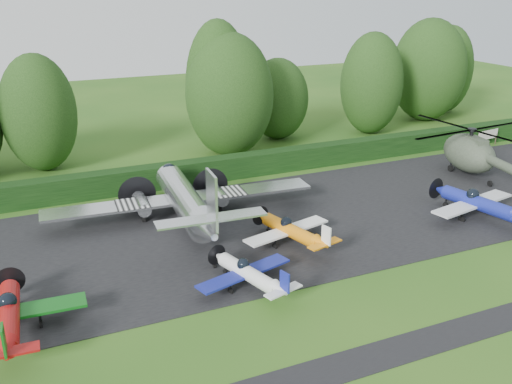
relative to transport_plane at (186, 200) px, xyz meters
name	(u,v)px	position (x,y,z in m)	size (l,w,h in m)	color
ground	(314,297)	(3.51, -12.84, -1.80)	(160.00, 160.00, 0.00)	#265618
apron	(246,229)	(3.51, -2.84, -1.79)	(70.00, 18.00, 0.01)	black
taxiway_verge	(376,357)	(3.51, -18.84, -1.79)	(70.00, 2.00, 0.00)	black
hedgerow	(197,182)	(3.51, 8.16, -1.80)	(90.00, 1.60, 2.00)	black
transport_plane	(186,200)	(0.00, 0.00, 0.00)	(20.10, 15.41, 6.44)	silver
light_plane_red	(9,315)	(-12.27, -10.00, -0.60)	(7.50, 7.88, 2.88)	#980E0E
light_plane_white	(249,273)	(0.47, -10.53, -0.81)	(6.18, 6.50, 2.38)	white
light_plane_orange	(291,231)	(5.34, -6.37, -0.74)	(6.59, 6.93, 2.53)	orange
light_plane_blue	(479,203)	(20.12, -8.02, -0.54)	(7.83, 8.23, 3.01)	navy
helicopter	(470,150)	(26.83, 0.28, 0.50)	(13.29, 15.56, 4.28)	#384132
sign_board	(488,135)	(35.42, 6.61, -0.61)	(3.11, 0.12, 1.75)	#3F3326
tree_0	(447,69)	(42.63, 21.82, 3.83)	(6.48, 6.48, 11.29)	black
tree_1	(428,70)	(37.10, 18.99, 4.43)	(9.01, 9.01, 12.48)	black
tree_3	(278,99)	(16.35, 18.57, 2.63)	(6.72, 6.72, 8.88)	black
tree_4	(372,84)	(27.06, 16.44, 3.90)	(7.02, 7.02, 11.42)	black
tree_6	(230,95)	(9.25, 14.78, 4.28)	(8.67, 8.67, 12.17)	black
tree_8	(39,113)	(-8.37, 17.27, 3.57)	(6.76, 6.76, 10.76)	black
tree_11	(219,88)	(8.57, 16.05, 4.84)	(6.54, 6.54, 13.30)	black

